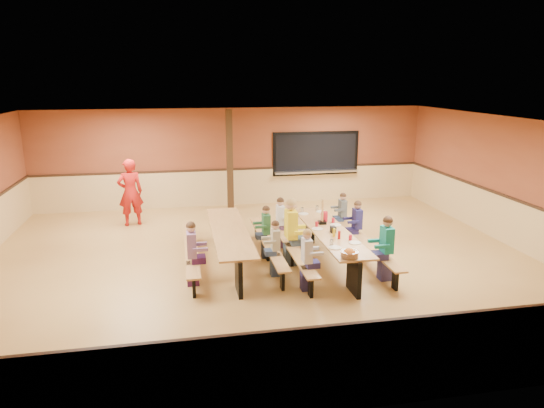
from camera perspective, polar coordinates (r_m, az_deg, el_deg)
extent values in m
plane|color=#A2783D|center=(10.62, -1.21, -6.79)|extent=(12.00, 12.00, 0.00)
cube|color=brown|center=(15.03, -4.47, 5.51)|extent=(12.00, 0.04, 3.00)
cube|color=brown|center=(5.56, 7.58, -10.92)|extent=(12.00, 0.04, 3.00)
cube|color=brown|center=(12.61, 26.73, 2.19)|extent=(0.04, 10.00, 3.00)
cube|color=white|center=(9.92, -1.31, 9.54)|extent=(12.00, 10.00, 0.04)
cube|color=black|center=(15.49, 5.19, 5.96)|extent=(2.60, 0.06, 1.20)
cube|color=silver|center=(15.50, 5.23, 3.82)|extent=(2.70, 0.28, 0.06)
cube|color=black|center=(14.42, -4.99, 5.10)|extent=(0.18, 0.18, 3.00)
cube|color=#B88449|center=(10.40, 6.76, -3.15)|extent=(0.75, 3.60, 0.04)
cube|color=black|center=(9.16, 9.62, -8.26)|extent=(0.08, 0.60, 0.70)
cube|color=black|center=(11.93, 4.48, -2.61)|extent=(0.08, 0.60, 0.70)
cube|color=#B88449|center=(10.29, 2.31, -4.97)|extent=(0.26, 3.60, 0.04)
cube|color=black|center=(10.36, 2.30, -6.14)|extent=(0.06, 0.18, 0.41)
cube|color=#B88449|center=(10.76, 10.92, -4.32)|extent=(0.26, 3.60, 0.04)
cube|color=black|center=(10.84, 10.86, -5.45)|extent=(0.06, 0.18, 0.41)
cube|color=#B88449|center=(10.37, -5.03, -3.16)|extent=(0.75, 3.60, 0.04)
cube|color=black|center=(9.06, -3.94, -8.36)|extent=(0.08, 0.60, 0.70)
cube|color=black|center=(11.96, -5.77, -2.60)|extent=(0.08, 0.60, 0.70)
cube|color=#B88449|center=(10.42, -9.52, -4.90)|extent=(0.26, 3.60, 0.04)
cube|color=black|center=(10.50, -9.47, -6.06)|extent=(0.06, 0.18, 0.41)
cube|color=#B88449|center=(10.57, -0.53, -4.40)|extent=(0.26, 3.60, 0.04)
cube|color=black|center=(10.65, -0.53, -5.54)|extent=(0.06, 0.18, 0.41)
imported|color=red|center=(13.50, -16.33, 1.33)|extent=(0.75, 0.60, 1.81)
cylinder|color=red|center=(10.97, 6.17, -1.48)|extent=(0.16, 0.16, 0.22)
cube|color=black|center=(10.22, 7.19, -2.99)|extent=(0.10, 0.14, 0.13)
cylinder|color=yellow|center=(9.95, 7.31, -3.37)|extent=(0.06, 0.06, 0.17)
cylinder|color=#B2140F|center=(9.83, 7.91, -3.63)|extent=(0.06, 0.06, 0.17)
cube|color=black|center=(10.80, 5.92, -2.18)|extent=(0.16, 0.16, 0.06)
cube|color=#B88449|center=(10.72, 5.96, -0.75)|extent=(0.02, 0.09, 0.50)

